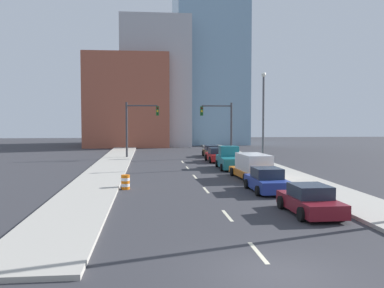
{
  "coord_description": "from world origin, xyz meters",
  "views": [
    {
      "loc": [
        -3.71,
        -12.0,
        4.49
      ],
      "look_at": [
        0.56,
        29.34,
        2.2
      ],
      "focal_mm": 40.0,
      "sensor_mm": 36.0,
      "label": 1
    }
  ],
  "objects_px": {
    "traffic_signal_right": "(223,122)",
    "pickup_truck_teal": "(230,160)",
    "sedan_red": "(217,155)",
    "box_truck_orange": "(253,167)",
    "sedan_maroon": "(310,201)",
    "sedan_blue": "(267,181)",
    "traffic_signal_left": "(136,122)",
    "sedan_brown": "(212,151)",
    "street_lamp": "(263,113)",
    "traffic_barrel": "(125,182)"
  },
  "relations": [
    {
      "from": "sedan_maroon",
      "to": "sedan_red",
      "type": "bearing_deg",
      "value": 89.58
    },
    {
      "from": "traffic_signal_left",
      "to": "traffic_signal_right",
      "type": "bearing_deg",
      "value": 0.0
    },
    {
      "from": "traffic_signal_right",
      "to": "sedan_blue",
      "type": "distance_m",
      "value": 25.14
    },
    {
      "from": "traffic_signal_right",
      "to": "traffic_barrel",
      "type": "xyz_separation_m",
      "value": [
        -10.49,
        -22.96,
        -3.78
      ]
    },
    {
      "from": "sedan_blue",
      "to": "sedan_brown",
      "type": "relative_size",
      "value": 0.97
    },
    {
      "from": "traffic_signal_left",
      "to": "sedan_maroon",
      "type": "relative_size",
      "value": 1.46
    },
    {
      "from": "sedan_red",
      "to": "sedan_maroon",
      "type": "bearing_deg",
      "value": -90.78
    },
    {
      "from": "sedan_maroon",
      "to": "street_lamp",
      "type": "bearing_deg",
      "value": 79.74
    },
    {
      "from": "pickup_truck_teal",
      "to": "sedan_blue",
      "type": "bearing_deg",
      "value": -88.79
    },
    {
      "from": "sedan_brown",
      "to": "sedan_red",
      "type": "bearing_deg",
      "value": -93.38
    },
    {
      "from": "traffic_signal_left",
      "to": "sedan_red",
      "type": "bearing_deg",
      "value": -29.85
    },
    {
      "from": "sedan_red",
      "to": "box_truck_orange",
      "type": "bearing_deg",
      "value": -89.09
    },
    {
      "from": "sedan_maroon",
      "to": "sedan_brown",
      "type": "height_order",
      "value": "sedan_maroon"
    },
    {
      "from": "street_lamp",
      "to": "sedan_red",
      "type": "height_order",
      "value": "street_lamp"
    },
    {
      "from": "sedan_red",
      "to": "traffic_barrel",
      "type": "bearing_deg",
      "value": -117.92
    },
    {
      "from": "traffic_signal_left",
      "to": "street_lamp",
      "type": "bearing_deg",
      "value": -39.78
    },
    {
      "from": "traffic_signal_left",
      "to": "traffic_barrel",
      "type": "xyz_separation_m",
      "value": [
        -0.02,
        -22.96,
        -3.78
      ]
    },
    {
      "from": "traffic_signal_right",
      "to": "sedan_brown",
      "type": "xyz_separation_m",
      "value": [
        -1.15,
        1.5,
        -3.6
      ]
    },
    {
      "from": "box_truck_orange",
      "to": "sedan_red",
      "type": "xyz_separation_m",
      "value": [
        -0.55,
        13.88,
        -0.22
      ]
    },
    {
      "from": "traffic_signal_right",
      "to": "sedan_blue",
      "type": "xyz_separation_m",
      "value": [
        -1.57,
        -24.84,
        -3.56
      ]
    },
    {
      "from": "sedan_maroon",
      "to": "box_truck_orange",
      "type": "height_order",
      "value": "box_truck_orange"
    },
    {
      "from": "sedan_maroon",
      "to": "box_truck_orange",
      "type": "xyz_separation_m",
      "value": [
        0.29,
        12.36,
        0.27
      ]
    },
    {
      "from": "street_lamp",
      "to": "sedan_brown",
      "type": "height_order",
      "value": "street_lamp"
    },
    {
      "from": "traffic_barrel",
      "to": "traffic_signal_right",
      "type": "bearing_deg",
      "value": 65.44
    },
    {
      "from": "traffic_barrel",
      "to": "box_truck_orange",
      "type": "xyz_separation_m",
      "value": [
        9.48,
        3.97,
        0.45
      ]
    },
    {
      "from": "traffic_signal_right",
      "to": "pickup_truck_teal",
      "type": "distance_m",
      "value": 12.49
    },
    {
      "from": "street_lamp",
      "to": "box_truck_orange",
      "type": "xyz_separation_m",
      "value": [
        -3.12,
        -8.53,
        -4.32
      ]
    },
    {
      "from": "sedan_maroon",
      "to": "traffic_signal_right",
      "type": "bearing_deg",
      "value": 86.63
    },
    {
      "from": "traffic_barrel",
      "to": "street_lamp",
      "type": "xyz_separation_m",
      "value": [
        12.6,
        12.49,
        4.76
      ]
    },
    {
      "from": "traffic_barrel",
      "to": "pickup_truck_teal",
      "type": "relative_size",
      "value": 0.18
    },
    {
      "from": "traffic_barrel",
      "to": "sedan_maroon",
      "type": "bearing_deg",
      "value": -42.41
    },
    {
      "from": "sedan_red",
      "to": "sedan_brown",
      "type": "height_order",
      "value": "sedan_red"
    },
    {
      "from": "sedan_maroon",
      "to": "sedan_blue",
      "type": "relative_size",
      "value": 0.99
    },
    {
      "from": "pickup_truck_teal",
      "to": "sedan_brown",
      "type": "relative_size",
      "value": 1.14
    },
    {
      "from": "sedan_maroon",
      "to": "sedan_blue",
      "type": "height_order",
      "value": "sedan_blue"
    },
    {
      "from": "sedan_red",
      "to": "traffic_signal_right",
      "type": "bearing_deg",
      "value": 71.66
    },
    {
      "from": "sedan_blue",
      "to": "sedan_red",
      "type": "xyz_separation_m",
      "value": [
        0.01,
        19.73,
        0.01
      ]
    },
    {
      "from": "traffic_signal_right",
      "to": "sedan_red",
      "type": "distance_m",
      "value": 6.42
    },
    {
      "from": "sedan_brown",
      "to": "street_lamp",
      "type": "bearing_deg",
      "value": -74.59
    },
    {
      "from": "traffic_barrel",
      "to": "sedan_maroon",
      "type": "xyz_separation_m",
      "value": [
        9.19,
        -8.39,
        0.18
      ]
    },
    {
      "from": "pickup_truck_teal",
      "to": "box_truck_orange",
      "type": "bearing_deg",
      "value": -84.74
    },
    {
      "from": "traffic_barrel",
      "to": "pickup_truck_teal",
      "type": "distance_m",
      "value": 14.27
    },
    {
      "from": "sedan_maroon",
      "to": "sedan_brown",
      "type": "distance_m",
      "value": 32.86
    },
    {
      "from": "street_lamp",
      "to": "sedan_blue",
      "type": "height_order",
      "value": "street_lamp"
    },
    {
      "from": "street_lamp",
      "to": "pickup_truck_teal",
      "type": "relative_size",
      "value": 1.69
    },
    {
      "from": "street_lamp",
      "to": "sedan_blue",
      "type": "distance_m",
      "value": 15.52
    },
    {
      "from": "pickup_truck_teal",
      "to": "sedan_brown",
      "type": "height_order",
      "value": "pickup_truck_teal"
    },
    {
      "from": "street_lamp",
      "to": "box_truck_orange",
      "type": "bearing_deg",
      "value": -110.12
    },
    {
      "from": "traffic_signal_right",
      "to": "pickup_truck_teal",
      "type": "bearing_deg",
      "value": -96.95
    },
    {
      "from": "traffic_signal_right",
      "to": "sedan_brown",
      "type": "bearing_deg",
      "value": 127.37
    }
  ]
}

